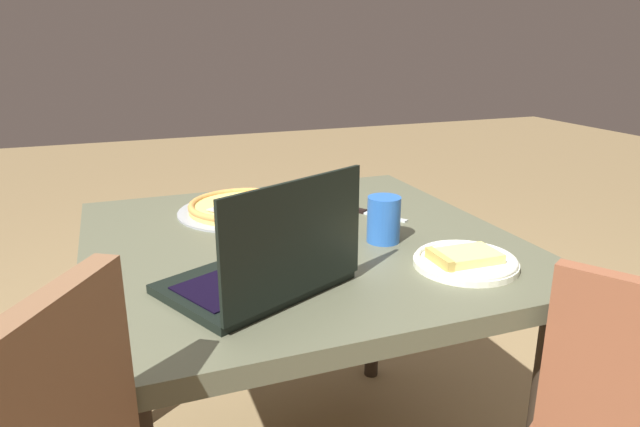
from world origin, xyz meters
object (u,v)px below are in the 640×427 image
(laptop, at_px, (266,268))
(table_knife, at_px, (364,212))
(pizza_tray, at_px, (244,207))
(drink_cup, at_px, (384,219))
(pizza_plate, at_px, (465,261))
(dining_table, at_px, (300,265))

(laptop, bearing_deg, table_knife, 135.07)
(laptop, relative_size, pizza_tray, 1.11)
(laptop, relative_size, table_knife, 2.09)
(pizza_tray, bearing_deg, laptop, -8.49)
(drink_cup, bearing_deg, pizza_plate, 25.01)
(laptop, relative_size, pizza_plate, 1.83)
(table_knife, height_order, drink_cup, drink_cup)
(laptop, xyz_separation_m, pizza_plate, (0.03, 0.44, -0.03))
(laptop, relative_size, drink_cup, 3.68)
(laptop, distance_m, pizza_tray, 0.53)
(table_knife, bearing_deg, dining_table, -62.05)
(pizza_tray, bearing_deg, pizza_plate, 32.65)
(dining_table, relative_size, drink_cup, 9.13)
(pizza_plate, distance_m, table_knife, 0.43)
(pizza_plate, bearing_deg, drink_cup, -154.99)
(laptop, height_order, pizza_tray, laptop)
(laptop, xyz_separation_m, drink_cup, (-0.17, 0.34, 0.01))
(pizza_plate, height_order, pizza_tray, pizza_plate)
(pizza_tray, bearing_deg, drink_cup, 36.53)
(table_knife, bearing_deg, pizza_plate, 5.74)
(pizza_tray, height_order, drink_cup, drink_cup)
(pizza_plate, relative_size, drink_cup, 2.01)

